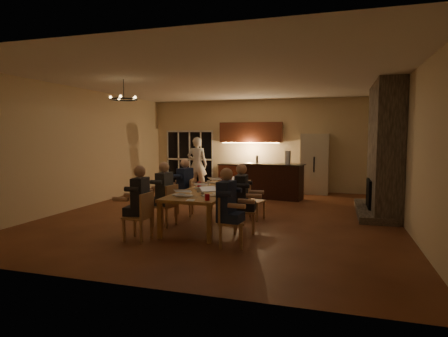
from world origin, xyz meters
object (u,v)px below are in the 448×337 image
Objects in this scene: redcup_near at (207,197)px; bar_bottle at (257,159)px; chair_right_far at (254,201)px; laptop_b at (210,190)px; plate_far at (238,186)px; redcup_far at (234,180)px; person_left_near at (140,202)px; laptop_a at (184,190)px; laptop_f at (238,179)px; chair_left_far at (184,197)px; can_silver at (202,191)px; mug_mid at (223,184)px; mug_front at (199,190)px; person_right_mid at (241,198)px; redcup_mid at (199,184)px; person_right_near at (226,208)px; mug_back at (209,182)px; person_left_far at (185,187)px; chair_right_mid at (244,210)px; bar_island at (273,181)px; laptop_d at (221,186)px; standing_person at (197,164)px; plate_near at (218,193)px; refrigerator at (315,164)px; chandelier at (124,99)px; chair_left_mid at (164,205)px; can_right at (229,185)px; laptop_c at (201,184)px; plate_left at (179,195)px; person_left_mid at (164,194)px; bar_blender at (288,158)px; dining_table at (210,206)px; can_cola at (223,179)px.

redcup_near is 5.04m from bar_bottle.
laptop_b is (-0.57, -1.44, 0.42)m from chair_right_far.
redcup_far is at bearing 112.79° from plate_far.
laptop_a is (0.65, 0.57, 0.17)m from person_left_near.
redcup_near is at bearing -95.57° from laptop_f.
chair_left_far reaches higher than can_silver.
person_left_near is 0.88m from laptop_a.
mug_front is at bearing -102.25° from mug_mid.
person_right_mid reaches higher than redcup_mid.
mug_back is at bearing 31.70° from person_right_near.
person_right_near is 11.50× the size of redcup_mid.
chair_right_mid is at bearing 66.91° from person_left_far.
bar_island is at bearing 6.39° from person_right_near.
bar_bottle is (0.48, 4.68, 0.34)m from laptop_a.
laptop_d is 1.20× the size of plate_far.
person_left_near is at bearing -135.51° from can_silver.
plate_near is (2.31, -4.84, -0.19)m from standing_person.
refrigerator is 5.71m from person_right_mid.
chandelier reaches higher than laptop_d.
plate_far is (1.32, 0.17, 0.31)m from chair_left_far.
chair_left_mid is 8.90× the size of mug_front.
redcup_far is at bearing 99.10° from can_right.
bar_island is at bearing 104.28° from laptop_d.
redcup_far is (1.02, 2.95, 0.12)m from person_left_near.
person_right_near reaches higher than chair_left_far.
person_left_near reaches higher than laptop_c.
laptop_b is at bearing -46.36° from mug_front.
redcup_far is (2.12, -2.92, -0.14)m from standing_person.
person_right_mid is 4.31× the size of laptop_c.
redcup_far reaches higher than mug_front.
plate_left is at bearing 7.76° from chair_left_far.
person_right_near reaches higher than chair_left_mid.
standing_person is 7.53× the size of plate_near.
can_silver is at bearing 25.56° from chair_left_far.
laptop_c is 1.53m from redcup_near.
chair_left_far is 0.64× the size of person_left_mid.
refrigerator reaches higher than laptop_c.
standing_person is 5.91× the size of laptop_f.
can_right is (0.28, 1.01, 0.00)m from can_silver.
redcup_near is 0.48× the size of plate_near.
person_left_near is at bearing -99.10° from bar_blender.
chair_right_far is 1.47× the size of chandelier.
plate_far is (0.65, 1.72, -0.10)m from laptop_a.
laptop_c is (0.64, 0.57, 0.42)m from chair_left_mid.
chair_right_mid is 0.64m from plate_near.
dining_table is at bearing -135.31° from can_right.
can_silver is at bearing 30.78° from plate_left.
chandelier is at bearing -32.78° from laptop_a.
laptop_a is at bearing 83.82° from laptop_c.
chair_left_mid is 7.42× the size of can_cola.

